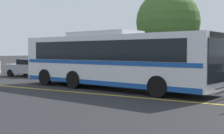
% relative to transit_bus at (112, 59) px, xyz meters
% --- Properties ---
extents(ground_plane, '(220.00, 220.00, 0.00)m').
position_rel_transit_bus_xyz_m(ground_plane, '(0.54, 0.37, -1.68)').
color(ground_plane, '#262628').
extents(lane_strip_0, '(31.91, 0.20, 0.01)m').
position_rel_transit_bus_xyz_m(lane_strip_0, '(0.01, -2.20, -1.68)').
color(lane_strip_0, gold).
rests_on(lane_strip_0, ground_plane).
extents(curb_strip, '(39.91, 0.36, 0.15)m').
position_rel_transit_bus_xyz_m(curb_strip, '(0.01, 4.97, -1.61)').
color(curb_strip, '#99999E').
rests_on(curb_strip, ground_plane).
extents(transit_bus, '(12.42, 4.20, 3.20)m').
position_rel_transit_bus_xyz_m(transit_bus, '(0.00, 0.00, 0.00)').
color(transit_bus, white).
rests_on(transit_bus, ground_plane).
extents(parked_car_0, '(4.90, 2.11, 1.44)m').
position_rel_transit_bus_xyz_m(parked_car_0, '(-10.07, 3.72, -0.94)').
color(parked_car_0, '#9E9EA3').
rests_on(parked_car_0, ground_plane).
extents(parked_car_1, '(4.78, 1.93, 1.28)m').
position_rel_transit_bus_xyz_m(parked_car_1, '(-3.74, 3.56, -1.02)').
color(parked_car_1, silver).
rests_on(parked_car_1, ground_plane).
extents(parked_car_2, '(4.71, 2.06, 1.40)m').
position_rel_transit_bus_xyz_m(parked_car_2, '(3.28, 3.80, -0.97)').
color(parked_car_2, olive).
rests_on(parked_car_2, ground_plane).
extents(tree_1, '(4.80, 4.80, 6.71)m').
position_rel_transit_bus_xyz_m(tree_1, '(0.33, 7.59, 2.62)').
color(tree_1, '#513823').
rests_on(tree_1, ground_plane).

